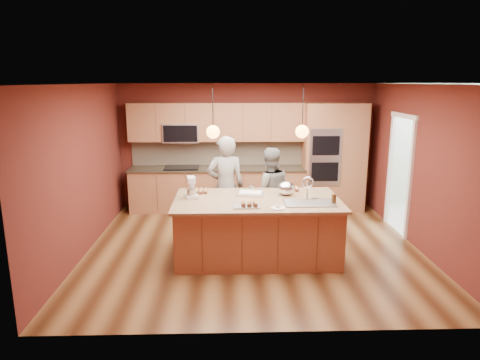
{
  "coord_description": "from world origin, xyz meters",
  "views": [
    {
      "loc": [
        -0.44,
        -6.77,
        2.74
      ],
      "look_at": [
        -0.23,
        -0.1,
        1.2
      ],
      "focal_mm": 32.0,
      "sensor_mm": 36.0,
      "label": 1
    }
  ],
  "objects_px": {
    "person_right": "(269,192)",
    "mixing_bowl": "(286,188)",
    "stand_mixer": "(191,189)",
    "person_left": "(226,187)",
    "island": "(258,227)"
  },
  "relations": [
    {
      "from": "person_right",
      "to": "stand_mixer",
      "type": "xyz_separation_m",
      "value": [
        -1.32,
        -0.86,
        0.29
      ]
    },
    {
      "from": "island",
      "to": "person_right",
      "type": "distance_m",
      "value": 1.06
    },
    {
      "from": "person_left",
      "to": "stand_mixer",
      "type": "relative_size",
      "value": 5.42
    },
    {
      "from": "person_right",
      "to": "mixing_bowl",
      "type": "distance_m",
      "value": 0.8
    },
    {
      "from": "stand_mixer",
      "to": "mixing_bowl",
      "type": "relative_size",
      "value": 1.23
    },
    {
      "from": "person_left",
      "to": "person_right",
      "type": "bearing_deg",
      "value": 173.17
    },
    {
      "from": "island",
      "to": "person_left",
      "type": "relative_size",
      "value": 1.42
    },
    {
      "from": "person_left",
      "to": "island",
      "type": "bearing_deg",
      "value": 110.71
    },
    {
      "from": "mixing_bowl",
      "to": "person_right",
      "type": "bearing_deg",
      "value": 104.61
    },
    {
      "from": "person_right",
      "to": "stand_mixer",
      "type": "bearing_deg",
      "value": 27.39
    },
    {
      "from": "person_right",
      "to": "person_left",
      "type": "bearing_deg",
      "value": -5.84
    },
    {
      "from": "stand_mixer",
      "to": "person_left",
      "type": "bearing_deg",
      "value": 47.56
    },
    {
      "from": "person_left",
      "to": "mixing_bowl",
      "type": "distance_m",
      "value": 1.23
    },
    {
      "from": "person_left",
      "to": "stand_mixer",
      "type": "distance_m",
      "value": 1.03
    },
    {
      "from": "island",
      "to": "mixing_bowl",
      "type": "xyz_separation_m",
      "value": [
        0.47,
        0.24,
        0.57
      ]
    }
  ]
}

